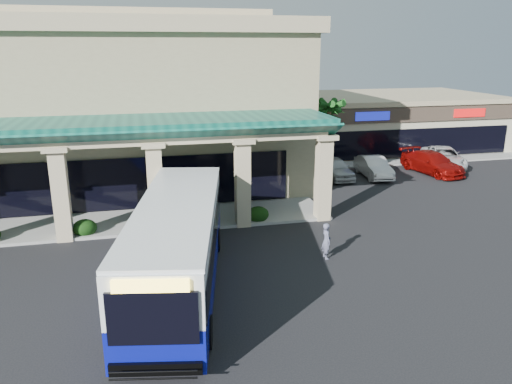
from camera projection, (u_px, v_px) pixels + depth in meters
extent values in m
plane|color=black|center=(234.00, 268.00, 21.62)|extent=(110.00, 110.00, 0.00)
imported|color=slate|center=(326.00, 241.00, 22.44)|extent=(0.40, 0.61, 1.67)
imported|color=#B9B9B9|center=(335.00, 168.00, 36.20)|extent=(1.81, 4.45, 1.51)
imported|color=silver|center=(374.00, 167.00, 36.59)|extent=(2.01, 4.66, 1.49)
imported|color=maroon|center=(432.00, 163.00, 37.63)|extent=(3.24, 5.85, 1.60)
imported|color=silver|center=(443.00, 157.00, 39.63)|extent=(4.23, 6.15, 1.56)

